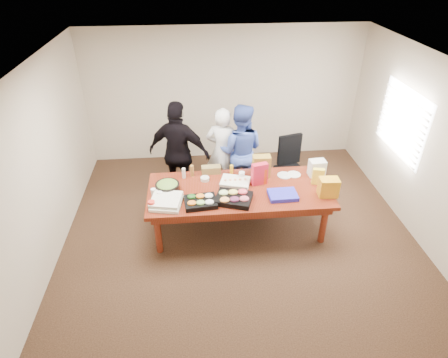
{
  "coord_description": "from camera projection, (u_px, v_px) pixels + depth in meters",
  "views": [
    {
      "loc": [
        -0.67,
        -4.77,
        4.0
      ],
      "look_at": [
        -0.22,
        0.1,
        0.89
      ],
      "focal_mm": 30.26,
      "sensor_mm": 36.0,
      "label": 1
    }
  ],
  "objects": [
    {
      "name": "person_center",
      "position": [
        223.0,
        152.0,
        6.69
      ],
      "size": [
        0.69,
        0.57,
        1.64
      ],
      "primitive_type": "imported",
      "rotation": [
        0.0,
        0.0,
        2.81
      ],
      "color": "silver",
      "rests_on": "floor"
    },
    {
      "name": "wall_front",
      "position": [
        275.0,
        289.0,
        3.38
      ],
      "size": [
        5.5,
        0.04,
        2.7
      ],
      "primitive_type": "cube",
      "color": "beige",
      "rests_on": "floor"
    },
    {
      "name": "grocery_bag_white",
      "position": [
        317.0,
        168.0,
        6.08
      ],
      "size": [
        0.26,
        0.19,
        0.27
      ],
      "primitive_type": "cube",
      "rotation": [
        0.0,
        0.0,
        0.06
      ],
      "color": "white",
      "rests_on": "conference_table"
    },
    {
      "name": "red_cup",
      "position": [
        152.0,
        205.0,
        5.35
      ],
      "size": [
        0.1,
        0.1,
        0.13
      ],
      "primitive_type": "cylinder",
      "rotation": [
        0.0,
        0.0,
        -0.03
      ],
      "color": "red",
      "rests_on": "conference_table"
    },
    {
      "name": "veggie_tray",
      "position": [
        200.0,
        202.0,
        5.47
      ],
      "size": [
        0.49,
        0.4,
        0.07
      ],
      "primitive_type": "cube",
      "rotation": [
        0.0,
        0.0,
        0.1
      ],
      "color": "black",
      "rests_on": "conference_table"
    },
    {
      "name": "ranch_bottle",
      "position": [
        184.0,
        173.0,
        6.04
      ],
      "size": [
        0.07,
        0.07,
        0.17
      ],
      "primitive_type": "cylinder",
      "rotation": [
        0.0,
        0.0,
        0.15
      ],
      "color": "beige",
      "rests_on": "conference_table"
    },
    {
      "name": "window_panel",
      "position": [
        402.0,
        122.0,
        6.11
      ],
      "size": [
        0.03,
        1.4,
        1.1
      ],
      "primitive_type": "cube",
      "color": "white",
      "rests_on": "wall_right"
    },
    {
      "name": "chip_bag_orange",
      "position": [
        261.0,
        176.0,
        5.87
      ],
      "size": [
        0.18,
        0.09,
        0.27
      ],
      "primitive_type": "cube",
      "rotation": [
        0.0,
        0.0,
        0.06
      ],
      "color": "red",
      "rests_on": "conference_table"
    },
    {
      "name": "conference_table",
      "position": [
        239.0,
        209.0,
        6.01
      ],
      "size": [
        2.8,
        1.2,
        0.75
      ],
      "primitive_type": "cube",
      "color": "#4C1C0F",
      "rests_on": "floor"
    },
    {
      "name": "floor",
      "position": [
        238.0,
        227.0,
        6.21
      ],
      "size": [
        5.5,
        5.0,
        0.02
      ],
      "primitive_type": "cube",
      "color": "#47301E",
      "rests_on": "ground"
    },
    {
      "name": "mustard_bottle",
      "position": [
        232.0,
        169.0,
        6.16
      ],
      "size": [
        0.06,
        0.06,
        0.15
      ],
      "primitive_type": "cylinder",
      "rotation": [
        0.0,
        0.0,
        -0.1
      ],
      "color": "yellow",
      "rests_on": "conference_table"
    },
    {
      "name": "chip_bag_yellow",
      "position": [
        318.0,
        176.0,
        5.87
      ],
      "size": [
        0.19,
        0.11,
        0.27
      ],
      "primitive_type": "cube",
      "rotation": [
        0.0,
        0.0,
        -0.2
      ],
      "color": "yellow",
      "rests_on": "conference_table"
    },
    {
      "name": "chip_bag_red",
      "position": [
        260.0,
        174.0,
        5.85
      ],
      "size": [
        0.26,
        0.15,
        0.36
      ],
      "primitive_type": "cube",
      "rotation": [
        0.0,
        0.0,
        0.23
      ],
      "color": "red",
      "rests_on": "conference_table"
    },
    {
      "name": "bread_loaf",
      "position": [
        211.0,
        170.0,
        6.18
      ],
      "size": [
        0.32,
        0.15,
        0.12
      ],
      "primitive_type": "cube",
      "rotation": [
        0.0,
        0.0,
        0.04
      ],
      "color": "brown",
      "rests_on": "conference_table"
    },
    {
      "name": "clear_cup_a",
      "position": [
        160.0,
        195.0,
        5.58
      ],
      "size": [
        0.08,
        0.08,
        0.11
      ],
      "primitive_type": "cylinder",
      "rotation": [
        0.0,
        0.0,
        -0.02
      ],
      "color": "white",
      "rests_on": "conference_table"
    },
    {
      "name": "kraft_bag",
      "position": [
        261.0,
        166.0,
        6.03
      ],
      "size": [
        0.29,
        0.17,
        0.37
      ],
      "primitive_type": "cube",
      "rotation": [
        0.0,
        0.0,
        -0.02
      ],
      "color": "olive",
      "rests_on": "conference_table"
    },
    {
      "name": "salad_bowl",
      "position": [
        167.0,
        187.0,
        5.74
      ],
      "size": [
        0.47,
        0.47,
        0.12
      ],
      "primitive_type": "cylinder",
      "rotation": [
        0.0,
        0.0,
        -0.34
      ],
      "color": "black",
      "rests_on": "conference_table"
    },
    {
      "name": "pizza_box_upper",
      "position": [
        166.0,
        200.0,
        5.45
      ],
      "size": [
        0.49,
        0.49,
        0.05
      ],
      "primitive_type": "cube",
      "rotation": [
        0.0,
        0.0,
        -0.19
      ],
      "color": "beige",
      "rests_on": "pizza_box_lower"
    },
    {
      "name": "person_left",
      "position": [
        179.0,
        153.0,
        6.43
      ],
      "size": [
        1.17,
        0.79,
        1.84
      ],
      "primitive_type": "imported",
      "rotation": [
        0.0,
        0.0,
        2.8
      ],
      "color": "black",
      "rests_on": "floor"
    },
    {
      "name": "fruit_tray",
      "position": [
        234.0,
        199.0,
        5.53
      ],
      "size": [
        0.62,
        0.55,
        0.08
      ],
      "primitive_type": "cube",
      "rotation": [
        0.0,
        0.0,
        -0.32
      ],
      "color": "black",
      "rests_on": "conference_table"
    },
    {
      "name": "ceiling",
      "position": [
        242.0,
        61.0,
        4.75
      ],
      "size": [
        5.5,
        5.0,
        0.02
      ],
      "primitive_type": "cube",
      "color": "white",
      "rests_on": "wall_back"
    },
    {
      "name": "window_blinds",
      "position": [
        400.0,
        122.0,
        6.11
      ],
      "size": [
        0.04,
        1.36,
        1.0
      ],
      "primitive_type": "cube",
      "color": "beige",
      "rests_on": "wall_right"
    },
    {
      "name": "chip_bag_blue",
      "position": [
        283.0,
        195.0,
        5.62
      ],
      "size": [
        0.43,
        0.32,
        0.06
      ],
      "primitive_type": "cube",
      "rotation": [
        0.0,
        0.0,
        0.02
      ],
      "color": "#2727C2",
      "rests_on": "conference_table"
    },
    {
      "name": "dip_bowl_b",
      "position": [
        205.0,
        179.0,
        6.01
      ],
      "size": [
        0.16,
        0.16,
        0.06
      ],
      "primitive_type": "cylinder",
      "rotation": [
        0.0,
        0.0,
        0.2
      ],
      "color": "beige",
      "rests_on": "conference_table"
    },
    {
      "name": "plate_a",
      "position": [
        284.0,
        175.0,
        6.13
      ],
      "size": [
        0.29,
        0.29,
        0.01
      ],
      "primitive_type": "cylinder",
      "rotation": [
        0.0,
        0.0,
        -0.31
      ],
      "color": "silver",
      "rests_on": "conference_table"
    },
    {
      "name": "banana_bunch",
      "position": [
        261.0,
        170.0,
        6.21
      ],
      "size": [
        0.24,
        0.18,
        0.07
      ],
      "primitive_type": "cube",
      "rotation": [
        0.0,
        0.0,
        -0.27
      ],
      "color": "orange",
      "rests_on": "conference_table"
    },
    {
      "name": "wall_back",
      "position": [
        224.0,
        95.0,
        7.58
      ],
      "size": [
        5.5,
        0.04,
        2.7
      ],
      "primitive_type": "cube",
      "color": "beige",
      "rests_on": "floor"
    },
    {
      "name": "wall_right",
      "position": [
        421.0,
        147.0,
        5.69
      ],
      "size": [
        0.04,
        5.0,
        2.7
      ],
      "primitive_type": "cube",
      "color": "beige",
      "rests_on": "floor"
    },
    {
      "name": "clear_cup_b",
      "position": [
        153.0,
        192.0,
        5.65
      ],
      "size": [
        0.09,
        0.09,
        0.1
      ],
      "primitive_type": "cylinder",
      "rotation": [
        0.0,
        0.0,
        -0.16
      ],
      "color": "white",
      "rests_on": "conference_table"
    },
    {
      "name": "plate_b",
      "position": [
        294.0,
        174.0,
        6.16
      ],
      "size": [
        0.25,
        0.25,
        0.01
      ],
      "primitive_type": "cylinder",
      "rotation": [
        0.0,
        0.0,
        0.13
      ],
      "color": "silver",
      "rests_on": "conference_table"
    },
    {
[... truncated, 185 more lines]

